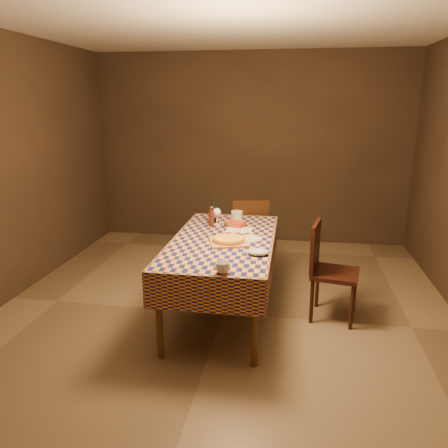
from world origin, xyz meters
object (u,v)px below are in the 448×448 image
object	(u,v)px
dining_table	(223,247)
cutting_board	(229,242)
chair_far	(249,232)
chair_right	(327,265)
pizza	(229,239)
bowl	(230,224)
wine_bottle	(213,214)
white_plate	(250,239)

from	to	relation	value
dining_table	cutting_board	size ratio (longest dim) A/B	5.57
chair_far	chair_right	world-z (taller)	same
pizza	bowl	bearing A→B (deg)	96.86
dining_table	wine_bottle	distance (m)	0.59
pizza	cutting_board	bearing A→B (deg)	90.00
bowl	chair_right	bearing A→B (deg)	-19.11
cutting_board	white_plate	bearing A→B (deg)	37.37
dining_table	chair_far	bearing A→B (deg)	82.73
bowl	chair_far	bearing A→B (deg)	77.77
white_plate	pizza	bearing A→B (deg)	-142.63
wine_bottle	chair_right	distance (m)	1.28
bowl	pizza	bearing A→B (deg)	-83.14
chair_far	dining_table	bearing A→B (deg)	-97.27
dining_table	pizza	distance (m)	0.18
chair_far	chair_right	distance (m)	1.28
cutting_board	bowl	world-z (taller)	bowl
bowl	wine_bottle	xyz separation A→B (m)	(-0.19, 0.09, 0.08)
chair_right	chair_far	bearing A→B (deg)	130.67
dining_table	wine_bottle	size ratio (longest dim) A/B	6.76
bowl	chair_far	xyz separation A→B (m)	(0.14, 0.63, -0.27)
bowl	dining_table	bearing A→B (deg)	-90.06
bowl	white_plate	xyz separation A→B (m)	(0.25, -0.43, -0.01)
dining_table	white_plate	distance (m)	0.27
cutting_board	dining_table	bearing A→B (deg)	119.98
pizza	wine_bottle	size ratio (longest dim) A/B	1.22
pizza	bowl	size ratio (longest dim) A/B	2.46
pizza	wine_bottle	distance (m)	0.70
pizza	wine_bottle	world-z (taller)	wine_bottle
pizza	white_plate	size ratio (longest dim) A/B	1.47
white_plate	chair_right	bearing A→B (deg)	7.13
pizza	chair_right	world-z (taller)	chair_right
white_plate	chair_far	world-z (taller)	chair_far
dining_table	bowl	xyz separation A→B (m)	(0.00, 0.45, 0.10)
dining_table	cutting_board	bearing A→B (deg)	-60.02
pizza	chair_right	xyz separation A→B (m)	(0.90, 0.23, -0.28)
white_plate	chair_right	distance (m)	0.77
wine_bottle	white_plate	distance (m)	0.68
wine_bottle	chair_right	bearing A→B (deg)	-20.00
white_plate	wine_bottle	bearing A→B (deg)	130.80
wine_bottle	chair_right	size ratio (longest dim) A/B	0.29
pizza	chair_far	world-z (taller)	chair_far
white_plate	chair_far	bearing A→B (deg)	96.16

